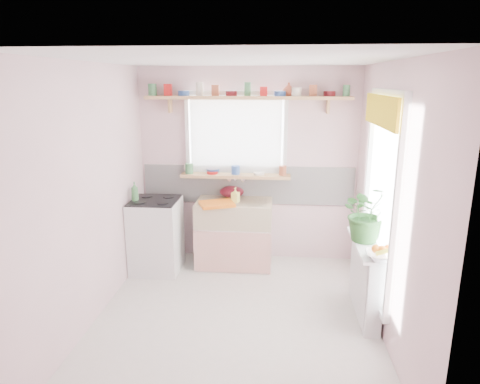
{
  "coord_description": "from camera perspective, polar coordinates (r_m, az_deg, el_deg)",
  "views": [
    {
      "loc": [
        0.39,
        -3.84,
        2.33
      ],
      "look_at": [
        -0.01,
        0.55,
        1.17
      ],
      "focal_mm": 32.0,
      "sensor_mm": 36.0,
      "label": 1
    }
  ],
  "objects": [
    {
      "name": "shelf_crockery",
      "position": [
        5.33,
        0.81,
        13.27
      ],
      "size": [
        2.47,
        0.11,
        0.12
      ],
      "color": "#3F7F4C",
      "rests_on": "pine_shelf"
    },
    {
      "name": "cooker_bottle",
      "position": [
        5.29,
        -13.87,
        0.06
      ],
      "size": [
        0.11,
        0.11,
        0.23
      ],
      "primitive_type": "imported",
      "rotation": [
        0.0,
        0.0,
        0.28
      ],
      "color": "#428548",
      "rests_on": "cooker"
    },
    {
      "name": "jade_plant",
      "position": [
        4.39,
        16.66,
        -2.66
      ],
      "size": [
        0.61,
        0.55,
        0.58
      ],
      "primitive_type": "imported",
      "rotation": [
        0.0,
        0.0,
        0.21
      ],
      "color": "#2A5D25",
      "rests_on": "radiator_ledge"
    },
    {
      "name": "fruit",
      "position": [
        4.04,
        18.49,
        -7.29
      ],
      "size": [
        0.2,
        0.14,
        0.1
      ],
      "color": "orange",
      "rests_on": "fruit_bowl"
    },
    {
      "name": "colander",
      "position": [
        5.55,
        -1.1,
        0.04
      ],
      "size": [
        0.32,
        0.32,
        0.14
      ],
      "primitive_type": "ellipsoid",
      "rotation": [
        0.0,
        0.0,
        0.01
      ],
      "color": "#5A0F1C",
      "rests_on": "sink_unit"
    },
    {
      "name": "cooker",
      "position": [
        5.44,
        -11.09,
        -5.65
      ],
      "size": [
        0.58,
        0.58,
        0.93
      ],
      "color": "white",
      "rests_on": "ground"
    },
    {
      "name": "dish_tray",
      "position": [
        5.2,
        -3.11,
        -1.59
      ],
      "size": [
        0.48,
        0.43,
        0.04
      ],
      "primitive_type": "cube",
      "rotation": [
        0.0,
        0.0,
        0.38
      ],
      "color": "orange",
      "rests_on": "sink_unit"
    },
    {
      "name": "sill_cup",
      "position": [
        5.62,
        -6.86,
        3.11
      ],
      "size": [
        0.15,
        0.15,
        0.1
      ],
      "primitive_type": "imported",
      "rotation": [
        0.0,
        0.0,
        -0.24
      ],
      "color": "beige",
      "rests_on": "windowsill"
    },
    {
      "name": "windowsill",
      "position": [
        5.48,
        -0.6,
        2.18
      ],
      "size": [
        1.4,
        0.22,
        0.04
      ],
      "primitive_type": "cube",
      "color": "tan",
      "rests_on": "room"
    },
    {
      "name": "shelf_vase",
      "position": [
        5.37,
        6.51,
        13.46
      ],
      "size": [
        0.17,
        0.17,
        0.16
      ],
      "primitive_type": "imported",
      "rotation": [
        0.0,
        0.0,
        0.13
      ],
      "color": "#B35137",
      "rests_on": "pine_shelf"
    },
    {
      "name": "radiator_ledge",
      "position": [
        4.57,
        16.43,
        -10.94
      ],
      "size": [
        0.22,
        0.95,
        0.78
      ],
      "color": "white",
      "rests_on": "ground"
    },
    {
      "name": "room",
      "position": [
        4.8,
        8.31,
        3.04
      ],
      "size": [
        3.2,
        3.2,
        3.2
      ],
      "color": "beige",
      "rests_on": "ground"
    },
    {
      "name": "sill_crockery",
      "position": [
        5.46,
        -0.6,
        2.97
      ],
      "size": [
        1.35,
        0.11,
        0.12
      ],
      "color": "#3F7F4C",
      "rests_on": "windowsill"
    },
    {
      "name": "pine_shelf",
      "position": [
        5.33,
        1.0,
        12.47
      ],
      "size": [
        2.52,
        0.24,
        0.04
      ],
      "primitive_type": "cube",
      "color": "tan",
      "rests_on": "room"
    },
    {
      "name": "soap_bottle_sink",
      "position": [
        5.31,
        -0.62,
        -0.4
      ],
      "size": [
        0.11,
        0.11,
        0.19
      ],
      "primitive_type": "imported",
      "rotation": [
        0.0,
        0.0,
        -0.31
      ],
      "color": "#FBF76F",
      "rests_on": "sink_unit"
    },
    {
      "name": "fruit_bowl",
      "position": [
        4.06,
        18.36,
        -8.1
      ],
      "size": [
        0.29,
        0.29,
        0.07
      ],
      "primitive_type": "imported",
      "rotation": [
        0.0,
        0.0,
        -0.04
      ],
      "color": "silver",
      "rests_on": "radiator_ledge"
    },
    {
      "name": "sill_bowl",
      "position": [
        5.56,
        -3.61,
        2.85
      ],
      "size": [
        0.21,
        0.21,
        0.06
      ],
      "primitive_type": "imported",
      "rotation": [
        0.0,
        0.0,
        0.18
      ],
      "color": "#2F5599",
      "rests_on": "windowsill"
    },
    {
      "name": "sink_unit",
      "position": [
        5.5,
        -0.78,
        -5.46
      ],
      "size": [
        0.95,
        0.65,
        1.11
      ],
      "color": "white",
      "rests_on": "ground"
    },
    {
      "name": "herb_pot",
      "position": [
        4.62,
        15.16,
        -4.2
      ],
      "size": [
        0.12,
        0.1,
        0.19
      ],
      "primitive_type": "imported",
      "rotation": [
        0.0,
        0.0,
        0.31
      ],
      "color": "#376A2A",
      "rests_on": "radiator_ledge"
    }
  ]
}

